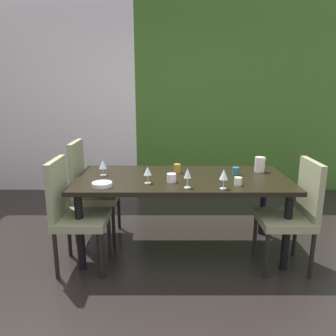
{
  "coord_description": "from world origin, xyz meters",
  "views": [
    {
      "loc": [
        0.1,
        -2.41,
        1.58
      ],
      "look_at": [
        0.1,
        0.53,
        0.85
      ],
      "focal_mm": 35.0,
      "sensor_mm": 36.0,
      "label": 1
    }
  ],
  "objects_px": {
    "wine_glass_front": "(104,165)",
    "pitcher_rear": "(261,164)",
    "chair_right_near": "(295,210)",
    "serving_bowl_west": "(103,184)",
    "wine_glass_east": "(225,175)",
    "cup_right": "(239,181)",
    "wine_glass_left": "(149,171)",
    "cup_near_shelf": "(237,171)",
    "cup_corner": "(172,178)",
    "chair_left_near": "(73,210)",
    "cup_center": "(178,168)",
    "wine_glass_north": "(188,174)",
    "chair_left_far": "(90,186)",
    "dining_table": "(183,185)"
  },
  "relations": [
    {
      "from": "pitcher_rear",
      "to": "chair_left_far",
      "type": "bearing_deg",
      "value": 176.46
    },
    {
      "from": "wine_glass_front",
      "to": "cup_right",
      "type": "bearing_deg",
      "value": -14.64
    },
    {
      "from": "dining_table",
      "to": "cup_center",
      "type": "height_order",
      "value": "cup_center"
    },
    {
      "from": "chair_left_far",
      "to": "wine_glass_north",
      "type": "relative_size",
      "value": 6.11
    },
    {
      "from": "wine_glass_north",
      "to": "wine_glass_left",
      "type": "xyz_separation_m",
      "value": [
        -0.34,
        0.13,
        -0.01
      ]
    },
    {
      "from": "dining_table",
      "to": "cup_near_shelf",
      "type": "bearing_deg",
      "value": 9.43
    },
    {
      "from": "chair_right_near",
      "to": "serving_bowl_west",
      "type": "relative_size",
      "value": 5.64
    },
    {
      "from": "chair_left_near",
      "to": "chair_left_far",
      "type": "bearing_deg",
      "value": -179.61
    },
    {
      "from": "wine_glass_front",
      "to": "cup_center",
      "type": "relative_size",
      "value": 1.72
    },
    {
      "from": "chair_left_near",
      "to": "wine_glass_left",
      "type": "bearing_deg",
      "value": 99.84
    },
    {
      "from": "wine_glass_north",
      "to": "cup_right",
      "type": "relative_size",
      "value": 2.41
    },
    {
      "from": "cup_near_shelf",
      "to": "cup_corner",
      "type": "height_order",
      "value": "cup_corner"
    },
    {
      "from": "wine_glass_front",
      "to": "pitcher_rear",
      "type": "height_order",
      "value": "same"
    },
    {
      "from": "chair_right_near",
      "to": "cup_center",
      "type": "height_order",
      "value": "chair_right_near"
    },
    {
      "from": "cup_right",
      "to": "dining_table",
      "type": "bearing_deg",
      "value": 151.39
    },
    {
      "from": "chair_right_near",
      "to": "wine_glass_front",
      "type": "bearing_deg",
      "value": 77.66
    },
    {
      "from": "wine_glass_front",
      "to": "wine_glass_left",
      "type": "bearing_deg",
      "value": -30.6
    },
    {
      "from": "chair_left_near",
      "to": "cup_right",
      "type": "height_order",
      "value": "chair_left_near"
    },
    {
      "from": "chair_left_far",
      "to": "wine_glass_north",
      "type": "distance_m",
      "value": 1.23
    },
    {
      "from": "chair_left_near",
      "to": "serving_bowl_west",
      "type": "xyz_separation_m",
      "value": [
        0.27,
        0.02,
        0.22
      ]
    },
    {
      "from": "dining_table",
      "to": "wine_glass_left",
      "type": "distance_m",
      "value": 0.42
    },
    {
      "from": "wine_glass_north",
      "to": "dining_table",
      "type": "bearing_deg",
      "value": 95.19
    },
    {
      "from": "chair_left_far",
      "to": "pitcher_rear",
      "type": "distance_m",
      "value": 1.78
    },
    {
      "from": "chair_left_far",
      "to": "serving_bowl_west",
      "type": "xyz_separation_m",
      "value": [
        0.27,
        -0.61,
        0.21
      ]
    },
    {
      "from": "wine_glass_east",
      "to": "cup_right",
      "type": "bearing_deg",
      "value": 35.11
    },
    {
      "from": "dining_table",
      "to": "serving_bowl_west",
      "type": "height_order",
      "value": "serving_bowl_west"
    },
    {
      "from": "serving_bowl_west",
      "to": "chair_right_near",
      "type": "bearing_deg",
      "value": -0.59
    },
    {
      "from": "wine_glass_front",
      "to": "cup_corner",
      "type": "height_order",
      "value": "wine_glass_front"
    },
    {
      "from": "chair_left_far",
      "to": "wine_glass_left",
      "type": "height_order",
      "value": "chair_left_far"
    },
    {
      "from": "wine_glass_east",
      "to": "chair_left_far",
      "type": "bearing_deg",
      "value": 152.57
    },
    {
      "from": "wine_glass_front",
      "to": "cup_near_shelf",
      "type": "bearing_deg",
      "value": 1.05
    },
    {
      "from": "chair_left_far",
      "to": "serving_bowl_west",
      "type": "bearing_deg",
      "value": 23.93
    },
    {
      "from": "serving_bowl_west",
      "to": "cup_near_shelf",
      "type": "relative_size",
      "value": 2.34
    },
    {
      "from": "wine_glass_front",
      "to": "serving_bowl_west",
      "type": "bearing_deg",
      "value": -80.68
    },
    {
      "from": "chair_right_near",
      "to": "cup_center",
      "type": "relative_size",
      "value": 11.15
    },
    {
      "from": "wine_glass_front",
      "to": "wine_glass_north",
      "type": "distance_m",
      "value": 0.88
    },
    {
      "from": "wine_glass_front",
      "to": "cup_center",
      "type": "distance_m",
      "value": 0.73
    },
    {
      "from": "wine_glass_north",
      "to": "cup_near_shelf",
      "type": "distance_m",
      "value": 0.65
    },
    {
      "from": "wine_glass_east",
      "to": "wine_glass_north",
      "type": "bearing_deg",
      "value": 174.87
    },
    {
      "from": "serving_bowl_west",
      "to": "wine_glass_front",
      "type": "bearing_deg",
      "value": 99.32
    },
    {
      "from": "chair_left_far",
      "to": "wine_glass_east",
      "type": "height_order",
      "value": "chair_left_far"
    },
    {
      "from": "chair_right_near",
      "to": "wine_glass_left",
      "type": "height_order",
      "value": "chair_right_near"
    },
    {
      "from": "wine_glass_north",
      "to": "cup_near_shelf",
      "type": "relative_size",
      "value": 2.29
    },
    {
      "from": "wine_glass_front",
      "to": "wine_glass_north",
      "type": "height_order",
      "value": "wine_glass_north"
    },
    {
      "from": "chair_right_near",
      "to": "wine_glass_front",
      "type": "xyz_separation_m",
      "value": [
        -1.73,
        0.38,
        0.32
      ]
    },
    {
      "from": "wine_glass_north",
      "to": "pitcher_rear",
      "type": "xyz_separation_m",
      "value": [
        0.76,
        0.54,
        -0.05
      ]
    },
    {
      "from": "wine_glass_north",
      "to": "cup_center",
      "type": "relative_size",
      "value": 1.94
    },
    {
      "from": "cup_corner",
      "to": "chair_left_far",
      "type": "bearing_deg",
      "value": 151.28
    },
    {
      "from": "pitcher_rear",
      "to": "wine_glass_front",
      "type": "bearing_deg",
      "value": -174.75
    },
    {
      "from": "wine_glass_east",
      "to": "cup_right",
      "type": "xyz_separation_m",
      "value": [
        0.15,
        0.1,
        -0.09
      ]
    }
  ]
}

